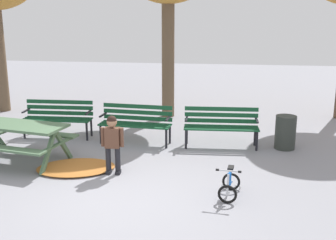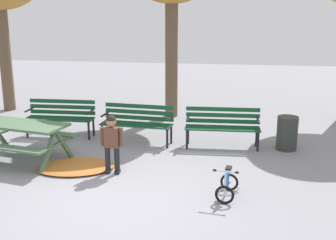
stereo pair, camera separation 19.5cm
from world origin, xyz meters
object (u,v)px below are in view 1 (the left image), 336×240
at_px(kids_bicycle, 229,185).
at_px(child_standing, 112,140).
at_px(trash_bin, 285,132).
at_px(park_bench_far_left, 58,115).
at_px(picnic_table, 20,133).
at_px(park_bench_right, 221,124).
at_px(park_bench_left, 136,121).

bearing_deg(kids_bicycle, child_standing, 161.56).
height_order(child_standing, kids_bicycle, child_standing).
height_order(child_standing, trash_bin, child_standing).
bearing_deg(trash_bin, park_bench_far_left, 177.86).
bearing_deg(kids_bicycle, trash_bin, 66.00).
relative_size(picnic_table, park_bench_right, 1.25).
height_order(picnic_table, kids_bicycle, picnic_table).
height_order(park_bench_right, trash_bin, park_bench_right).
bearing_deg(park_bench_far_left, kids_bicycle, -35.40).
distance_m(picnic_table, kids_bicycle, 4.18).
xyz_separation_m(park_bench_right, trash_bin, (1.37, 0.03, -0.15)).
distance_m(park_bench_left, park_bench_right, 1.89).
distance_m(park_bench_far_left, child_standing, 2.86).
distance_m(picnic_table, child_standing, 1.97).
bearing_deg(park_bench_far_left, trash_bin, -2.14).
height_order(picnic_table, child_standing, child_standing).
relative_size(child_standing, trash_bin, 1.51).
relative_size(park_bench_right, child_standing, 1.49).
xyz_separation_m(park_bench_far_left, kids_bicycle, (3.99, -2.84, -0.31)).
distance_m(child_standing, kids_bicycle, 2.25).
xyz_separation_m(park_bench_far_left, park_bench_right, (3.80, -0.22, 0.00)).
xyz_separation_m(park_bench_right, child_standing, (-1.90, -1.92, 0.13)).
xyz_separation_m(park_bench_left, child_standing, (-0.01, -1.91, 0.13)).
xyz_separation_m(park_bench_far_left, trash_bin, (5.17, -0.19, -0.15)).
height_order(park_bench_left, park_bench_right, same).
distance_m(kids_bicycle, trash_bin, 2.90).
relative_size(picnic_table, park_bench_left, 1.24).
distance_m(park_bench_right, child_standing, 2.70).
xyz_separation_m(picnic_table, park_bench_right, (3.84, 1.57, -0.08)).
height_order(park_bench_far_left, park_bench_right, same).
bearing_deg(park_bench_far_left, park_bench_right, -3.31).
bearing_deg(picnic_table, child_standing, -10.21).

